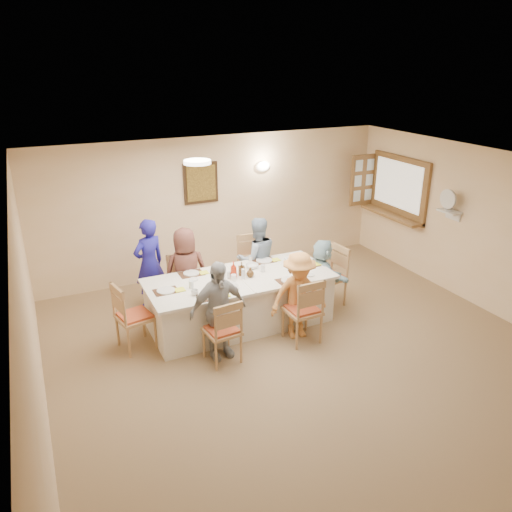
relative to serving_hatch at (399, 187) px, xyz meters
name	(u,v)px	position (x,y,z in m)	size (l,w,h in m)	color
ground	(315,363)	(-3.21, -2.40, -1.50)	(7.00, 7.00, 0.00)	#9B805E
room_walls	(320,256)	(-3.21, -2.40, 0.01)	(7.00, 7.00, 7.00)	beige
wall_picture	(201,183)	(-3.51, 1.06, 0.20)	(0.62, 0.05, 0.72)	black
wall_sconce	(263,166)	(-2.31, 1.04, 0.40)	(0.26, 0.09, 0.18)	white
ceiling_light	(197,162)	(-4.21, -0.90, 0.97)	(0.36, 0.36, 0.05)	white
serving_hatch	(399,187)	(0.00, 0.00, 0.00)	(0.06, 1.50, 1.15)	brown
hatch_sill	(391,215)	(-0.12, 0.00, -0.53)	(0.30, 1.50, 0.05)	brown
shutter_door	(363,180)	(-0.26, 0.76, 0.00)	(0.55, 0.04, 1.00)	brown
fan_shelf	(449,211)	(-0.08, -1.35, -0.10)	(0.22, 0.36, 0.03)	white
desk_fan	(449,203)	(-0.11, -1.35, 0.05)	(0.30, 0.30, 0.28)	#A5A5A8
dining_table	(240,301)	(-3.67, -1.00, -1.12)	(2.72, 1.15, 0.76)	white
chair_back_left	(185,283)	(-4.27, -0.20, -1.05)	(0.44, 0.44, 0.91)	tan
chair_back_right	(254,267)	(-3.07, -0.20, -0.98)	(0.49, 0.49, 1.03)	tan
chair_front_left	(222,329)	(-4.27, -1.80, -1.04)	(0.44, 0.44, 0.92)	tan
chair_front_right	(302,309)	(-3.07, -1.80, -1.01)	(0.47, 0.47, 0.98)	tan
chair_left_end	(135,315)	(-5.22, -1.00, -1.01)	(0.47, 0.47, 0.98)	tan
chair_right_end	(329,276)	(-2.12, -1.00, -1.01)	(0.47, 0.47, 0.98)	tan
diner_back_left	(186,272)	(-4.27, -0.32, -0.81)	(0.70, 0.48, 1.39)	brown
diner_back_right	(257,259)	(-3.07, -0.32, -0.80)	(0.74, 0.61, 1.40)	#859BB3
diner_front_left	(218,310)	(-4.27, -1.68, -0.82)	(0.82, 0.41, 1.36)	#A9A9A9
diner_front_right	(298,296)	(-3.07, -1.68, -0.86)	(0.88, 0.56, 1.28)	#E9984C
diner_right_end	(322,273)	(-2.25, -1.00, -0.94)	(0.35, 1.05, 1.13)	#A8D0DD
caregiver	(149,264)	(-4.72, 0.15, -0.77)	(0.62, 0.51, 1.46)	#2421A7
placemat_fl	(211,297)	(-4.27, -1.42, -0.74)	(0.34, 0.25, 0.01)	#472B19
plate_fl	(211,296)	(-4.27, -1.42, -0.73)	(0.22, 0.22, 0.01)	white
napkin_fl	(225,295)	(-4.09, -1.47, -0.73)	(0.13, 0.13, 0.01)	#F9FF35
placemat_fr	(290,281)	(-3.07, -1.42, -0.74)	(0.36, 0.27, 0.01)	#472B19
plate_fr	(290,280)	(-3.07, -1.42, -0.73)	(0.25, 0.25, 0.02)	white
napkin_fr	(302,279)	(-2.89, -1.47, -0.73)	(0.15, 0.15, 0.01)	#F9FF35
placemat_bl	(191,274)	(-4.27, -0.58, -0.74)	(0.36, 0.26, 0.01)	#472B19
plate_bl	(191,273)	(-4.27, -0.58, -0.73)	(0.24, 0.24, 0.01)	white
napkin_bl	(204,272)	(-4.09, -0.63, -0.73)	(0.13, 0.13, 0.01)	#F9FF35
placemat_br	(264,261)	(-3.07, -0.58, -0.74)	(0.34, 0.25, 0.01)	#472B19
plate_br	(264,260)	(-3.07, -0.58, -0.73)	(0.26, 0.26, 0.02)	white
napkin_br	(276,260)	(-2.89, -0.63, -0.73)	(0.13, 0.13, 0.01)	#F9FF35
placemat_le	(166,291)	(-4.77, -1.00, -0.74)	(0.33, 0.25, 0.01)	#472B19
plate_le	(166,290)	(-4.77, -1.00, -0.73)	(0.25, 0.25, 0.02)	white
napkin_le	(180,290)	(-4.59, -1.05, -0.73)	(0.14, 0.14, 0.01)	#F9FF35
placemat_re	(306,265)	(-2.55, -1.00, -0.74)	(0.38, 0.28, 0.01)	#472B19
plate_re	(306,264)	(-2.55, -1.00, -0.73)	(0.24, 0.24, 0.01)	white
napkin_re	(318,263)	(-2.37, -1.05, -0.73)	(0.14, 0.14, 0.01)	#F9FF35
teacup_a	(195,292)	(-4.45, -1.28, -0.70)	(0.13, 0.13, 0.08)	white
teacup_b	(251,258)	(-3.26, -0.48, -0.70)	(0.10, 0.10, 0.07)	white
bowl_a	(230,287)	(-3.95, -1.29, -0.71)	(0.26, 0.26, 0.06)	white
bowl_b	(252,266)	(-3.36, -0.76, -0.71)	(0.26, 0.26, 0.06)	white
condiment_ketchup	(234,270)	(-3.76, -0.99, -0.61)	(0.12, 0.12, 0.25)	red
condiment_brown	(242,269)	(-3.61, -0.94, -0.64)	(0.11, 0.12, 0.20)	#432B12
condiment_malt	(250,272)	(-3.53, -1.05, -0.67)	(0.15, 0.15, 0.15)	#432B12
drinking_glass	(229,274)	(-3.82, -0.95, -0.68)	(0.06, 0.06, 0.09)	silver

